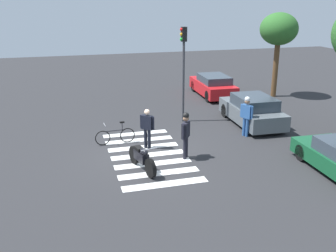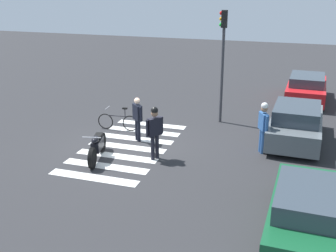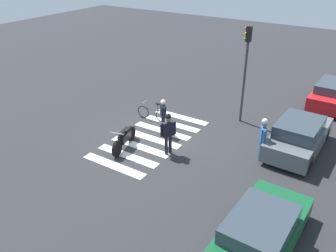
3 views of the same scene
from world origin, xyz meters
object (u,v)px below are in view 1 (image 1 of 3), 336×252
object	(u,v)px
car_red_convertible	(213,86)
car_grey_coupe	(252,111)
leaning_bicycle	(115,136)
officer_by_motorcycle	(147,126)
pedestrian_bystander	(246,113)
police_motorcycle	(142,158)
officer_on_foot	(186,132)
traffic_light_pole	(183,60)

from	to	relation	value
car_red_convertible	car_grey_coupe	size ratio (longest dim) A/B	1.01
leaning_bicycle	officer_by_motorcycle	bearing A→B (deg)	54.50
pedestrian_bystander	car_red_convertible	xyz separation A→B (m)	(-7.64, 1.45, -0.43)
car_red_convertible	police_motorcycle	bearing A→B (deg)	-34.30
car_red_convertible	car_grey_coupe	xyz separation A→B (m)	(6.10, -0.34, 0.04)
police_motorcycle	pedestrian_bystander	world-z (taller)	pedestrian_bystander
pedestrian_bystander	car_grey_coupe	world-z (taller)	pedestrian_bystander
police_motorcycle	car_red_convertible	bearing A→B (deg)	145.70
leaning_bicycle	officer_by_motorcycle	xyz separation A→B (m)	(0.88, 1.24, 0.62)
car_red_convertible	car_grey_coupe	world-z (taller)	car_grey_coupe
officer_on_foot	traffic_light_pole	distance (m)	5.29
leaning_bicycle	officer_on_foot	distance (m)	3.48
police_motorcycle	leaning_bicycle	world-z (taller)	police_motorcycle
police_motorcycle	officer_by_motorcycle	size ratio (longest dim) A/B	1.21
traffic_light_pole	pedestrian_bystander	bearing A→B (deg)	35.54
police_motorcycle	traffic_light_pole	xyz separation A→B (m)	(-5.30, 3.27, 2.69)
officer_by_motorcycle	pedestrian_bystander	bearing A→B (deg)	93.24
leaning_bicycle	car_grey_coupe	bearing A→B (deg)	97.44
police_motorcycle	traffic_light_pole	bearing A→B (deg)	148.36
police_motorcycle	officer_by_motorcycle	world-z (taller)	officer_by_motorcycle
officer_on_foot	traffic_light_pole	world-z (taller)	traffic_light_pole
police_motorcycle	officer_by_motorcycle	distance (m)	2.26
leaning_bicycle	car_grey_coupe	xyz separation A→B (m)	(-0.92, 7.04, 0.34)
leaning_bicycle	officer_by_motorcycle	world-z (taller)	officer_by_motorcycle
pedestrian_bystander	car_grey_coupe	bearing A→B (deg)	144.17
officer_on_foot	traffic_light_pole	bearing A→B (deg)	163.70
police_motorcycle	leaning_bicycle	distance (m)	3.03
officer_by_motorcycle	traffic_light_pole	bearing A→B (deg)	141.14
officer_on_foot	officer_by_motorcycle	world-z (taller)	officer_on_foot
car_grey_coupe	police_motorcycle	bearing A→B (deg)	-59.02
pedestrian_bystander	car_red_convertible	world-z (taller)	pedestrian_bystander
leaning_bicycle	traffic_light_pole	bearing A→B (deg)	121.36
car_grey_coupe	leaning_bicycle	bearing A→B (deg)	-82.56
police_motorcycle	leaning_bicycle	size ratio (longest dim) A/B	1.19
police_motorcycle	car_red_convertible	distance (m)	12.10
officer_by_motorcycle	traffic_light_pole	xyz separation A→B (m)	(-3.21, 2.59, 2.17)
police_motorcycle	leaning_bicycle	bearing A→B (deg)	-169.35
leaning_bicycle	traffic_light_pole	xyz separation A→B (m)	(-2.33, 3.83, 2.79)
pedestrian_bystander	car_grey_coupe	distance (m)	1.93
car_grey_coupe	pedestrian_bystander	bearing A→B (deg)	-35.83
police_motorcycle	officer_on_foot	distance (m)	2.10
leaning_bicycle	car_red_convertible	world-z (taller)	car_red_convertible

